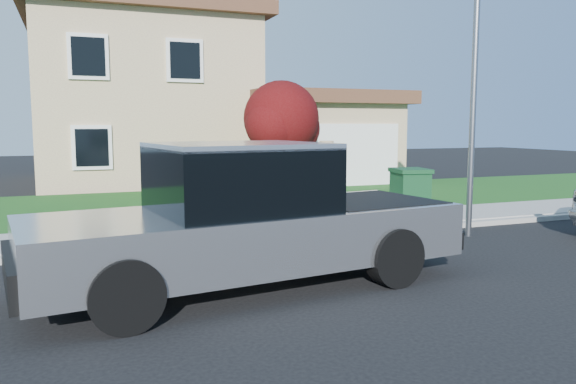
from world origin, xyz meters
The scene contains 10 objects.
ground centered at (0.00, 0.00, 0.00)m, with size 80.00×80.00×0.00m, color black.
curb centered at (1.00, 2.90, 0.06)m, with size 40.00×0.20×0.12m, color gray.
sidewalk centered at (1.00, 4.00, 0.07)m, with size 40.00×2.00×0.15m, color gray.
lawn centered at (1.00, 8.50, 0.05)m, with size 40.00×7.00×0.10m, color #154C19.
house centered at (1.31, 16.38, 3.17)m, with size 14.00×11.30×6.85m.
pickup_truck centered at (-0.53, 0.08, 0.98)m, with size 6.63×2.96×2.11m.
woman centered at (1.37, 1.48, 0.98)m, with size 0.73×0.51×2.07m.
ornamental_tree centered at (3.47, 9.27, 2.44)m, with size 2.67×2.40×3.66m.
trash_bin centered at (4.30, 3.23, 0.77)m, with size 0.88×0.97×1.22m.
street_lamp centered at (4.96, 1.94, 3.00)m, with size 0.27×0.68×5.26m.
Camera 1 is at (-2.89, -7.58, 2.36)m, focal length 35.00 mm.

